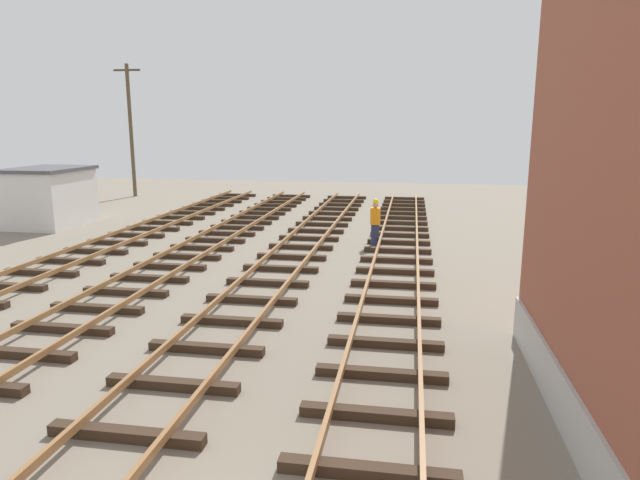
# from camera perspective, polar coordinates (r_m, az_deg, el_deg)

# --- Properties ---
(control_hut) EXTENTS (3.00, 3.80, 2.76)m
(control_hut) POSITION_cam_1_polar(r_m,az_deg,el_deg) (29.17, -26.09, 4.03)
(control_hut) COLOR silver
(control_hut) RESTS_ON ground
(parked_car_green) EXTENTS (4.20, 2.04, 1.76)m
(parked_car_green) POSITION_cam_1_polar(r_m,az_deg,el_deg) (36.12, -26.40, 4.49)
(parked_car_green) COLOR #1E6B38
(parked_car_green) RESTS_ON ground
(utility_pole_far) EXTENTS (1.80, 0.24, 8.57)m
(utility_pole_far) POSITION_cam_1_polar(r_m,az_deg,el_deg) (39.12, -18.91, 10.81)
(utility_pole_far) COLOR brown
(utility_pole_far) RESTS_ON ground
(track_worker_foreground) EXTENTS (0.40, 0.40, 1.87)m
(track_worker_foreground) POSITION_cam_1_polar(r_m,az_deg,el_deg) (22.04, 5.70, 1.84)
(track_worker_foreground) COLOR #262D4C
(track_worker_foreground) RESTS_ON ground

